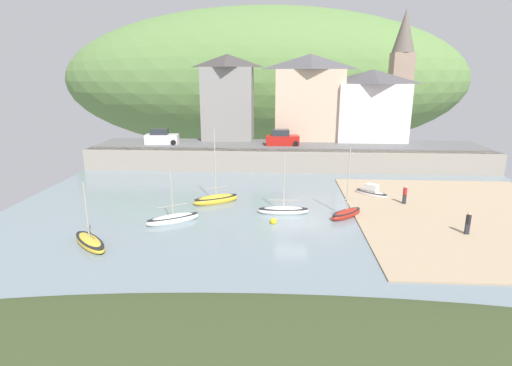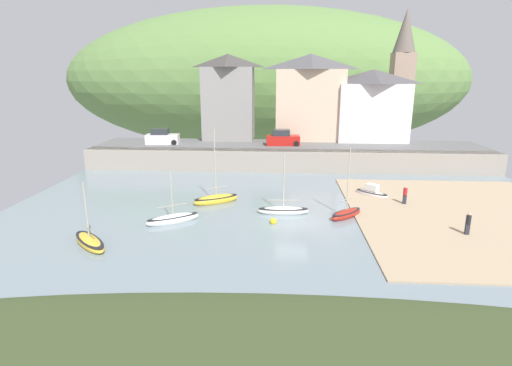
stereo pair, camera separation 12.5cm
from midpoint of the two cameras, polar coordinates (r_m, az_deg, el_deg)
name	(u,v)px [view 1 (the left image)]	position (r m, az deg, el deg)	size (l,w,h in m)	color
ground	(323,283)	(22.51, 9.33, -13.79)	(48.00, 41.00, 0.61)	gray
quay_seawall	(288,158)	(47.64, 4.50, 3.48)	(48.00, 9.40, 2.40)	gray
hillside_backdrop	(263,80)	(84.42, 1.01, 14.34)	(80.00, 44.00, 27.78)	#5E8343
waterfront_building_left	(228,97)	(54.87, -4.07, 12.07)	(6.92, 5.24, 11.11)	gray
waterfront_building_centre	(309,97)	(54.55, 7.48, 11.96)	(9.15, 4.67, 11.09)	beige
waterfront_building_right	(371,105)	(55.77, 15.93, 10.57)	(9.21, 5.82, 9.16)	white
church_with_spire	(401,73)	(60.63, 19.80, 14.50)	(3.00, 3.00, 16.98)	gray
sailboat_far_left	(90,242)	(29.08, -22.58, -7.73)	(3.77, 3.80, 4.53)	gold
sailboat_tall_mast	(346,214)	(32.77, 12.56, -4.24)	(3.12, 3.03, 5.82)	maroon
dinghy_open_wooden	(216,199)	(35.62, -5.79, -2.32)	(4.16, 3.10, 6.79)	gold
fishing_boat_green	(173,219)	(31.51, -11.79, -5.02)	(3.98, 2.97, 4.23)	white
motorboat_with_cabin	(371,193)	(38.97, 15.95, -1.31)	(3.04, 2.85, 1.29)	silver
sailboat_blue_trim	(283,210)	(32.90, 3.79, -3.89)	(4.18, 1.28, 5.11)	silver
parked_car_near_slipway	(161,138)	(52.63, -13.31, 6.29)	(4.21, 1.97, 1.95)	silver
parked_car_by_wall	(282,139)	(50.45, 3.62, 6.29)	(4.20, 1.96, 1.95)	#B41A15
person_on_slipway	(468,222)	(31.85, 27.74, -4.94)	(0.34, 0.34, 1.62)	#282833
person_near_water	(405,194)	(37.02, 20.25, -1.45)	(0.34, 0.34, 1.62)	#282833
mooring_buoy	(273,221)	(30.74, 2.37, -5.46)	(0.53, 0.53, 0.53)	yellow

